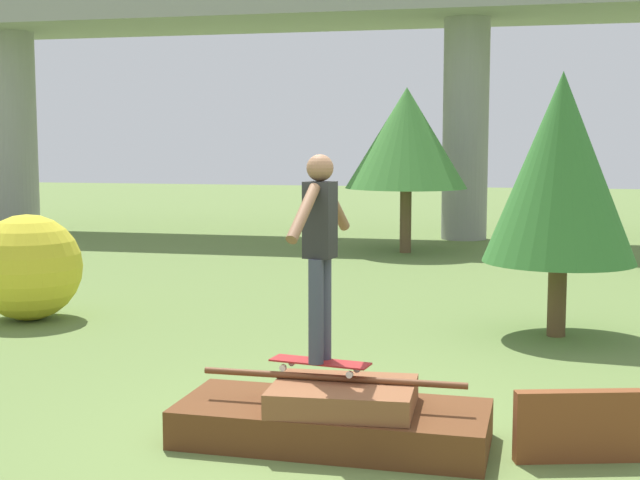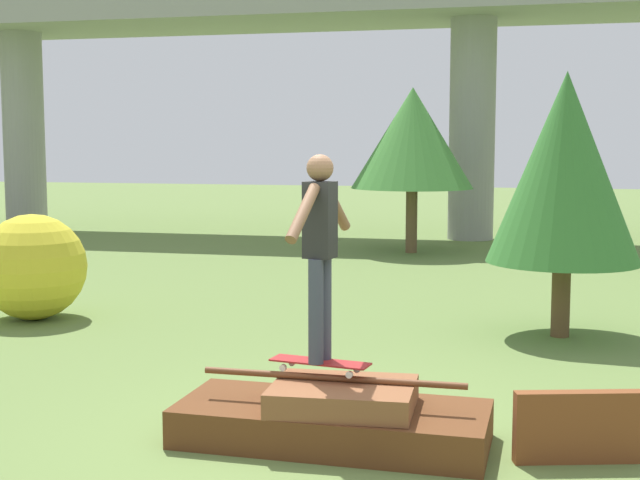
# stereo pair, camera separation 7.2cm
# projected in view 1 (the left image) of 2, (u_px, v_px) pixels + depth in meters

# --- Properties ---
(ground_plane) EXTENTS (80.00, 80.00, 0.00)m
(ground_plane) POSITION_uv_depth(u_px,v_px,m) (332.00, 442.00, 7.07)
(ground_plane) COLOR olive
(scrap_pile) EXTENTS (2.47, 1.06, 0.55)m
(scrap_pile) POSITION_uv_depth(u_px,v_px,m) (334.00, 418.00, 7.03)
(scrap_pile) COLOR #5B3319
(scrap_pile) RESTS_ON ground_plane
(scrap_plank_loose) EXTENTS (0.95, 0.37, 0.54)m
(scrap_plank_loose) POSITION_uv_depth(u_px,v_px,m) (578.00, 426.00, 6.62)
(scrap_plank_loose) COLOR brown
(scrap_plank_loose) RESTS_ON ground_plane
(skateboard) EXTENTS (0.83, 0.33, 0.09)m
(skateboard) POSITION_uv_depth(u_px,v_px,m) (320.00, 363.00, 7.08)
(skateboard) COLOR maroon
(skateboard) RESTS_ON scrap_pile
(skater) EXTENTS (0.27, 1.18, 1.64)m
(skater) POSITION_uv_depth(u_px,v_px,m) (320.00, 242.00, 6.98)
(skater) COLOR #383D4C
(skater) RESTS_ON skateboard
(highway_overpass) EXTENTS (44.00, 3.60, 5.90)m
(highway_overpass) POSITION_uv_depth(u_px,v_px,m) (467.00, 26.00, 21.22)
(highway_overpass) COLOR gray
(highway_overpass) RESTS_ON ground_plane
(tree_behind_left) EXTENTS (2.60, 2.60, 3.51)m
(tree_behind_left) POSITION_uv_depth(u_px,v_px,m) (406.00, 138.00, 18.84)
(tree_behind_left) COLOR brown
(tree_behind_left) RESTS_ON ground_plane
(tree_mid_back) EXTENTS (1.84, 1.84, 3.21)m
(tree_mid_back) POSITION_uv_depth(u_px,v_px,m) (561.00, 168.00, 10.70)
(tree_mid_back) COLOR brown
(tree_mid_back) RESTS_ON ground_plane
(bush_yellow_flowering) EXTENTS (1.42, 1.42, 1.42)m
(bush_yellow_flowering) POSITION_uv_depth(u_px,v_px,m) (28.00, 267.00, 11.84)
(bush_yellow_flowering) COLOR gold
(bush_yellow_flowering) RESTS_ON ground_plane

